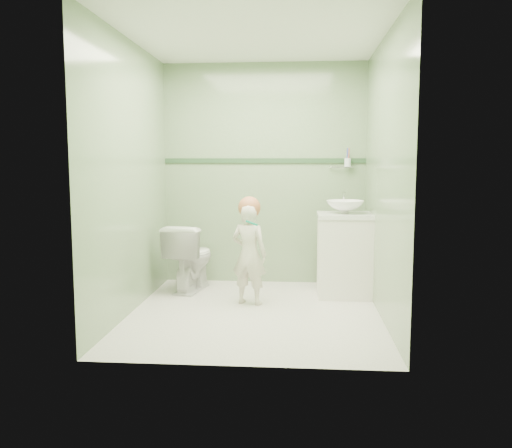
{
  "coord_description": "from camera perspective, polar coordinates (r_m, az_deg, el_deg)",
  "views": [
    {
      "loc": [
        0.38,
        -4.6,
        1.34
      ],
      "look_at": [
        0.0,
        0.15,
        0.78
      ],
      "focal_mm": 37.34,
      "sensor_mm": 36.0,
      "label": 1
    }
  ],
  "objects": [
    {
      "name": "cup_holder",
      "position": [
        5.8,
        9.72,
        6.5
      ],
      "size": [
        0.26,
        0.07,
        0.21
      ],
      "color": "silver",
      "rests_on": "room_shell"
    },
    {
      "name": "basin",
      "position": [
        5.34,
        9.51,
        1.82
      ],
      "size": [
        0.37,
        0.37,
        0.13
      ],
      "primitive_type": "imported",
      "color": "white",
      "rests_on": "counter"
    },
    {
      "name": "room_shell",
      "position": [
        4.62,
        -0.15,
        4.97
      ],
      "size": [
        2.5,
        2.54,
        2.4
      ],
      "color": "gray",
      "rests_on": "ground"
    },
    {
      "name": "toddler",
      "position": [
        5.0,
        -0.74,
        -3.28
      ],
      "size": [
        0.4,
        0.32,
        0.95
      ],
      "primitive_type": "imported",
      "rotation": [
        0.0,
        0.0,
        2.84
      ],
      "color": "beige",
      "rests_on": "ground"
    },
    {
      "name": "teal_toothbrush",
      "position": [
        4.81,
        -0.5,
        0.16
      ],
      "size": [
        0.11,
        0.14,
        0.08
      ],
      "color": "#069573",
      "rests_on": "toddler"
    },
    {
      "name": "trim_stripe",
      "position": [
        5.85,
        0.87,
        6.81
      ],
      "size": [
        2.2,
        0.02,
        0.05
      ],
      "primitive_type": "cube",
      "color": "#2D4D2E",
      "rests_on": "room_shell"
    },
    {
      "name": "faucet",
      "position": [
        5.51,
        9.37,
        2.81
      ],
      "size": [
        0.03,
        0.13,
        0.18
      ],
      "color": "silver",
      "rests_on": "counter"
    },
    {
      "name": "ground",
      "position": [
        4.8,
        -0.15,
        -9.49
      ],
      "size": [
        2.5,
        2.5,
        0.0
      ],
      "primitive_type": "plane",
      "color": "beige",
      "rests_on": "ground"
    },
    {
      "name": "vanity",
      "position": [
        5.4,
        9.41,
        -3.41
      ],
      "size": [
        0.52,
        0.5,
        0.8
      ],
      "primitive_type": "cube",
      "color": "white",
      "rests_on": "ground"
    },
    {
      "name": "toilet",
      "position": [
        5.6,
        -7.04,
        -3.54
      ],
      "size": [
        0.5,
        0.74,
        0.7
      ],
      "primitive_type": "imported",
      "rotation": [
        0.0,
        0.0,
        2.97
      ],
      "color": "white",
      "rests_on": "ground"
    },
    {
      "name": "counter",
      "position": [
        5.34,
        9.5,
        0.92
      ],
      "size": [
        0.54,
        0.52,
        0.04
      ],
      "primitive_type": "cube",
      "color": "white",
      "rests_on": "vanity"
    },
    {
      "name": "hair_cap",
      "position": [
        4.96,
        -0.72,
        1.76
      ],
      "size": [
        0.21,
        0.21,
        0.21
      ],
      "primitive_type": "sphere",
      "color": "#AF653F",
      "rests_on": "toddler"
    }
  ]
}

